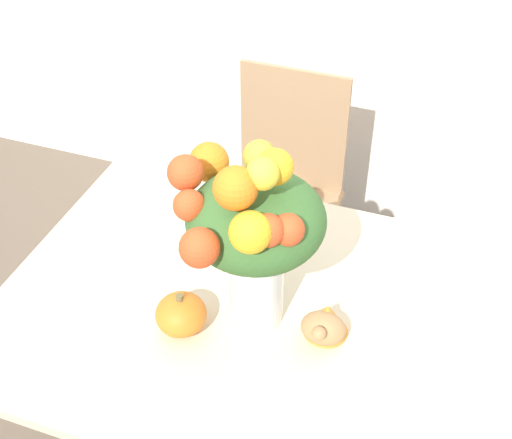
{
  "coord_description": "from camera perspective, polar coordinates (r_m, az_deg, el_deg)",
  "views": [
    {
      "loc": [
        0.4,
        -1.14,
        2.06
      ],
      "look_at": [
        -0.01,
        -0.02,
        1.08
      ],
      "focal_mm": 50.0,
      "sensor_mm": 36.0,
      "label": 1
    }
  ],
  "objects": [
    {
      "name": "pumpkin",
      "position": [
        1.69,
        -6.02,
        -7.54
      ],
      "size": [
        0.12,
        0.12,
        0.11
      ],
      "color": "orange",
      "rests_on": "dining_table"
    },
    {
      "name": "flower_vase",
      "position": [
        1.55,
        -0.34,
        -0.68
      ],
      "size": [
        0.36,
        0.37,
        0.5
      ],
      "color": "silver",
      "rests_on": "dining_table"
    },
    {
      "name": "turkey_figurine",
      "position": [
        1.68,
        5.56,
        -8.23
      ],
      "size": [
        0.11,
        0.14,
        0.09
      ],
      "color": "#A87A4C",
      "rests_on": "dining_table"
    },
    {
      "name": "dining_table",
      "position": [
        1.84,
        0.43,
        -9.49
      ],
      "size": [
        1.3,
        0.93,
        0.78
      ],
      "color": "beige",
      "rests_on": "ground_plane"
    },
    {
      "name": "dining_chair_near_window",
      "position": [
        2.62,
        2.0,
        2.04
      ],
      "size": [
        0.42,
        0.42,
        0.92
      ],
      "rotation": [
        0.0,
        0.0,
        -0.01
      ],
      "color": "#9E7A56",
      "rests_on": "ground_plane"
    }
  ]
}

